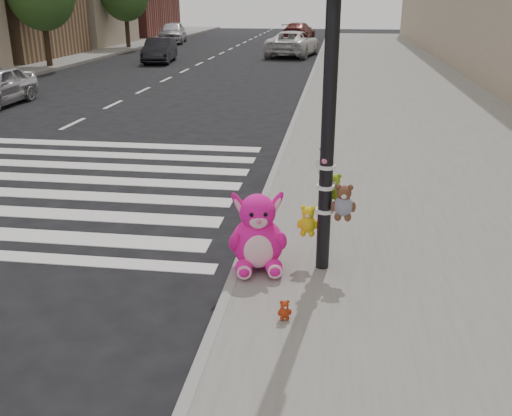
% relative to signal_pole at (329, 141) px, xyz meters
% --- Properties ---
extents(ground, '(120.00, 120.00, 0.00)m').
position_rel_signal_pole_xyz_m(ground, '(-2.62, -1.81, -1.74)').
color(ground, black).
rests_on(ground, ground).
extents(sidewalk_near, '(7.00, 80.00, 0.14)m').
position_rel_signal_pole_xyz_m(sidewalk_near, '(2.38, 8.19, -1.67)').
color(sidewalk_near, slate).
rests_on(sidewalk_near, ground).
extents(curb_edge, '(0.12, 80.00, 0.15)m').
position_rel_signal_pole_xyz_m(curb_edge, '(-1.07, 8.19, -1.67)').
color(curb_edge, gray).
rests_on(curb_edge, ground).
extents(signal_pole, '(0.71, 0.49, 4.00)m').
position_rel_signal_pole_xyz_m(signal_pole, '(0.00, 0.00, 0.00)').
color(signal_pole, black).
rests_on(signal_pole, sidewalk_near).
extents(pink_bunny, '(0.74, 0.84, 1.01)m').
position_rel_signal_pole_xyz_m(pink_bunny, '(-0.81, -0.15, -1.19)').
color(pink_bunny, '#F8149A').
rests_on(pink_bunny, sidewalk_near).
extents(red_teddy, '(0.18, 0.15, 0.23)m').
position_rel_signal_pole_xyz_m(red_teddy, '(-0.37, -1.31, -1.49)').
color(red_teddy, '#AA3111').
rests_on(red_teddy, sidewalk_near).
extents(car_dark_far, '(1.81, 3.96, 1.26)m').
position_rel_signal_pole_xyz_m(car_dark_far, '(-9.31, 23.54, -1.11)').
color(car_dark_far, black).
rests_on(car_dark_far, ground).
extents(car_white_near, '(3.09, 5.45, 1.44)m').
position_rel_signal_pole_xyz_m(car_white_near, '(-2.62, 27.95, -1.03)').
color(car_white_near, silver).
rests_on(car_white_near, ground).
extents(car_maroon_near, '(2.61, 4.94, 1.36)m').
position_rel_signal_pole_xyz_m(car_maroon_near, '(-3.19, 40.87, -1.06)').
color(car_maroon_near, maroon).
rests_on(car_maroon_near, ground).
extents(car_silver_deep, '(2.58, 4.81, 1.56)m').
position_rel_signal_pole_xyz_m(car_silver_deep, '(-12.35, 36.67, -0.96)').
color(car_silver_deep, silver).
rests_on(car_silver_deep, ground).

